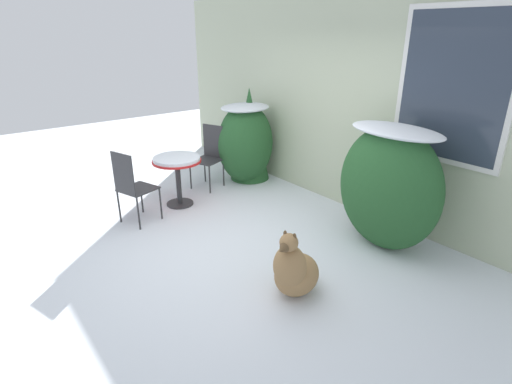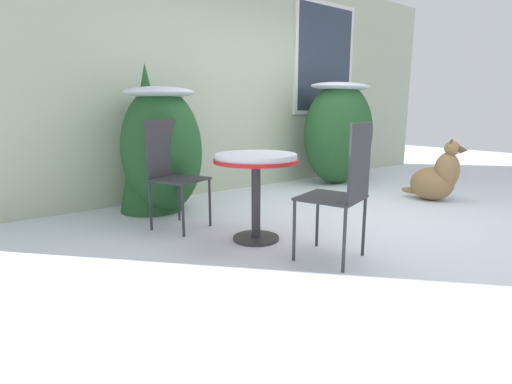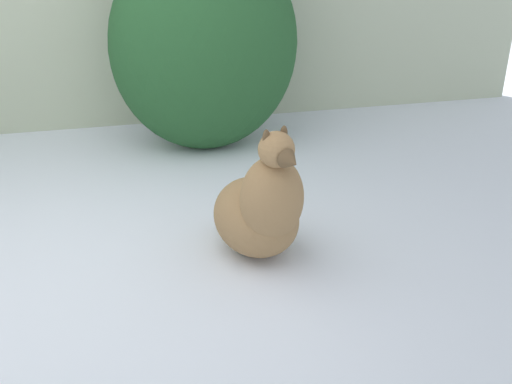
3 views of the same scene
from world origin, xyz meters
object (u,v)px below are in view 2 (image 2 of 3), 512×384
Objects in this scene: patio_chair_near_table at (172,170)px; dog at (437,178)px; patio_table at (256,170)px; patio_chair_far_side at (342,188)px.

patio_chair_near_table is 1.35× the size of dog.
dog is at bearing -39.04° from patio_chair_near_table.
patio_table is at bearing 157.95° from dog.
patio_chair_far_side is at bearing -91.47° from patio_chair_near_table.
patio_chair_far_side reaches higher than patio_table.
patio_chair_far_side is 2.58m from dog.
patio_chair_near_table is 1.66m from patio_chair_far_side.
dog is (3.07, -0.96, -0.28)m from patio_chair_near_table.
patio_chair_far_side is (0.57, -1.55, 0.00)m from patio_chair_near_table.
patio_chair_far_side is 1.35× the size of dog.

